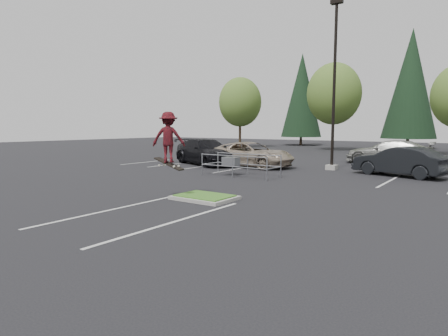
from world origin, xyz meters
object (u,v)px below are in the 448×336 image
Objects in this scene: car_l_tan at (251,154)px; car_l_black at (205,152)px; conif_b at (411,84)px; skateboarder at (168,138)px; car_far_silver at (389,152)px; decid_a at (240,104)px; decid_b at (334,96)px; light_pole at (334,95)px; cart_corral at (233,162)px; car_r_charc at (400,161)px; conif_a at (302,95)px.

car_l_black is (-3.50, -0.43, 0.08)m from car_l_tan.
conif_b is 6.83× the size of skateboarder.
car_l_tan is 1.01× the size of car_far_silver.
decid_b is (12.00, 0.50, 0.46)m from decid_a.
decid_b reaches higher than car_l_tan.
decid_a is (-18.51, 18.03, 1.02)m from light_pole.
skateboarder is 12.79m from car_l_black.
cart_corral is (3.03, -24.29, -5.30)m from decid_b.
car_far_silver is at bearing -55.68° from decid_b.
car_l_black is at bearing -88.46° from skateboarder.
skateboarder is 13.20m from car_r_charc.
decid_b is at bearing 6.26° from car_l_tan.
decid_a is 10.85m from conif_a.
light_pole reaches higher than car_far_silver.
car_r_charc is (5.70, 11.82, -1.46)m from skateboarder.
car_l_tan is (13.51, -19.46, -4.76)m from decid_a.
skateboarder is at bearing -124.87° from car_l_black.
conif_a is at bearing 68.09° from decid_a.
car_far_silver is at bearing -147.72° from car_r_charc.
conif_b is at bearing -155.05° from car_r_charc.
skateboarder is 19.03m from car_far_silver.
decid_a is at bearing -92.03° from skateboarder.
car_l_tan is at bearing -46.83° from car_far_silver.
decid_b is at bearing -121.09° from conif_b.
conif_b is at bearing 30.17° from decid_a.
conif_b is 23.70m from car_far_silver.
decid_b is at bearing -149.02° from car_far_silver.
car_far_silver is at bearing 65.86° from cart_corral.
conif_b is at bearing -6.62° from car_l_tan.
light_pole reaches higher than decid_a.
car_l_tan is 0.95× the size of car_l_black.
skateboarder is (16.81, -30.64, -3.33)m from decid_a.
conif_a is 31.08m from car_l_black.
conif_a is at bearing 19.82° from car_l_tan.
light_pole is 0.78× the size of conif_a.
light_pole is 7.73m from cart_corral.
car_l_black is at bearing 98.97° from car_l_tan.
conif_b reaches higher than car_r_charc.
skateboarder is (-1.20, -41.10, -5.59)m from conif_b.
cart_corral is (-2.98, -34.26, -7.10)m from conif_b.
conif_b is 3.01× the size of car_r_charc.
decid_a is 2.11× the size of cart_corral.
decid_b is 4.54× the size of skateboarder.
skateboarder reaches higher than car_r_charc.
conif_b is (-0.50, 28.50, 3.29)m from light_pole.
conif_b is 2.34× the size of car_l_black.
conif_b is (14.00, 0.50, 0.75)m from conif_a.
conif_b is 2.46× the size of car_l_tan.
cart_corral is at bearing -57.71° from decid_a.
light_pole is 9.44m from car_l_black.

